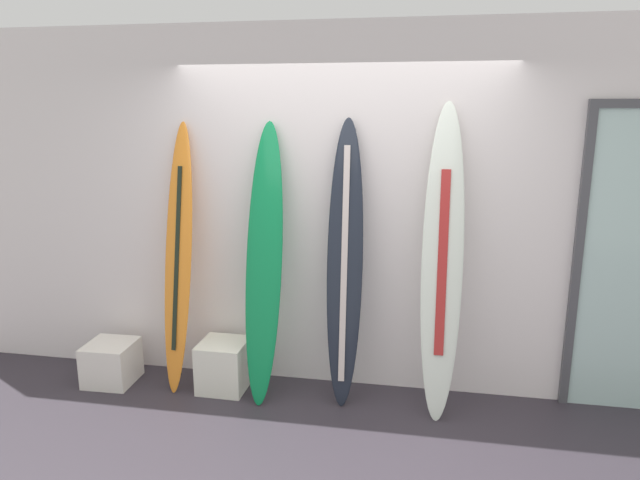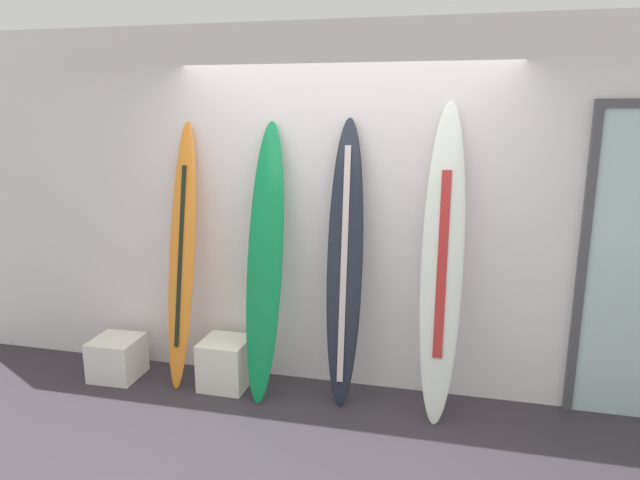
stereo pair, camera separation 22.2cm
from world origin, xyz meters
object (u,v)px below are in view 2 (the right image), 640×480
Objects in this scene: surfboard_sunset at (182,259)px; display_block_left at (226,363)px; surfboard_ivory at (442,264)px; surfboard_emerald at (265,263)px; surfboard_charcoal at (345,266)px; display_block_center at (117,358)px.

display_block_left is at bearing -5.77° from surfboard_sunset.
display_block_left is (0.35, -0.04, -0.83)m from surfboard_sunset.
surfboard_sunset is 0.93× the size of surfboard_ivory.
surfboard_emerald is 0.60m from surfboard_charcoal.
display_block_center is (-0.59, -0.10, -0.86)m from surfboard_sunset.
display_block_left reaches higher than display_block_center.
surfboard_sunset reaches higher than display_block_left.
surfboard_emerald is 5.52× the size of display_block_center.
surfboard_sunset is 0.70m from surfboard_emerald.
display_block_left is (-0.95, -0.05, -0.86)m from surfboard_charcoal.
surfboard_charcoal is at bearing 3.20° from display_block_center.
surfboard_sunset is at bearing 179.32° from surfboard_ivory.
surfboard_sunset is 0.90m from display_block_left.
surfboard_charcoal is (0.60, 0.05, 0.00)m from surfboard_emerald.
display_block_left is at bearing -179.59° from surfboard_ivory.
surfboard_ivory reaches higher than display_block_left.
surfboard_emerald is 0.99× the size of surfboard_charcoal.
surfboard_ivory is at bearing 1.60° from display_block_center.
surfboard_sunset is at bearing 9.26° from display_block_center.
surfboard_emerald is 5.39× the size of display_block_left.
surfboard_sunset is at bearing -179.56° from surfboard_charcoal.
surfboard_ivory is at bearing -0.68° from surfboard_sunset.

